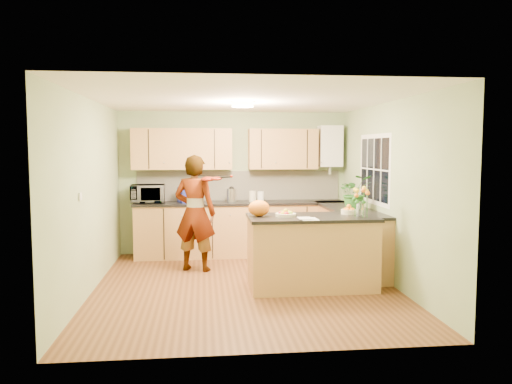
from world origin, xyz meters
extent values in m
plane|color=#543018|center=(0.00, 0.00, 0.00)|extent=(4.50, 4.50, 0.00)
cube|color=white|center=(0.00, 0.00, 2.50)|extent=(4.00, 4.50, 0.02)
cube|color=#8CA072|center=(0.00, 2.25, 1.25)|extent=(4.00, 0.02, 2.50)
cube|color=#8CA072|center=(0.00, -2.25, 1.25)|extent=(4.00, 0.02, 2.50)
cube|color=#8CA072|center=(-2.00, 0.00, 1.25)|extent=(0.02, 4.50, 2.50)
cube|color=#8CA072|center=(2.00, 0.00, 1.25)|extent=(0.02, 4.50, 2.50)
cube|color=#C3814E|center=(0.10, 1.95, 0.45)|extent=(3.60, 0.60, 0.90)
cube|color=black|center=(0.10, 1.94, 0.92)|extent=(3.64, 0.62, 0.04)
cube|color=#C3814E|center=(1.70, 0.85, 0.45)|extent=(0.60, 2.20, 0.90)
cube|color=black|center=(1.69, 0.85, 0.92)|extent=(0.62, 2.24, 0.04)
cube|color=beige|center=(0.10, 2.23, 1.20)|extent=(3.60, 0.02, 0.52)
cube|color=#C3814E|center=(-0.90, 2.08, 1.85)|extent=(1.70, 0.34, 0.70)
cube|color=#C3814E|center=(0.85, 2.08, 1.85)|extent=(1.20, 0.34, 0.70)
cube|color=white|center=(1.70, 2.09, 1.90)|extent=(0.40, 0.30, 0.72)
cylinder|color=#ACACB0|center=(1.70, 2.09, 1.50)|extent=(0.06, 0.06, 0.20)
cube|color=white|center=(1.99, 0.60, 1.55)|extent=(0.01, 1.30, 1.05)
cube|color=black|center=(1.99, 0.60, 1.55)|extent=(0.01, 1.18, 0.92)
cube|color=white|center=(-1.99, -0.60, 1.30)|extent=(0.02, 0.09, 0.09)
cylinder|color=#FFEABF|center=(0.00, 0.30, 2.46)|extent=(0.30, 0.30, 0.06)
cylinder|color=white|center=(0.00, 0.30, 2.49)|extent=(0.10, 0.10, 0.02)
cube|color=#C3814E|center=(0.88, -0.16, 0.46)|extent=(1.65, 0.82, 0.93)
cube|color=black|center=(0.88, -0.16, 0.95)|extent=(1.69, 0.86, 0.04)
cylinder|color=beige|center=(0.53, -0.16, 0.99)|extent=(0.27, 0.27, 0.04)
cylinder|color=beige|center=(1.43, -0.01, 1.00)|extent=(0.21, 0.21, 0.06)
cylinder|color=silver|center=(1.48, -0.34, 1.07)|extent=(0.10, 0.10, 0.20)
ellipsoid|color=orange|center=(0.18, -0.11, 1.07)|extent=(0.35, 0.32, 0.21)
cube|color=silver|center=(0.78, -0.46, 0.97)|extent=(0.21, 0.29, 0.01)
imported|color=#DEAA88|center=(-0.68, 0.96, 0.88)|extent=(0.75, 0.62, 1.77)
imported|color=white|center=(-1.49, 1.97, 1.09)|extent=(0.57, 0.40, 0.31)
cube|color=navy|center=(-0.79, 1.96, 1.07)|extent=(0.39, 0.35, 0.26)
cylinder|color=#ACACB0|center=(-0.06, 1.92, 1.06)|extent=(0.17, 0.17, 0.23)
sphere|color=black|center=(-0.06, 1.92, 1.21)|extent=(0.08, 0.08, 0.08)
cylinder|color=beige|center=(0.30, 1.95, 1.03)|extent=(0.13, 0.13, 0.19)
cylinder|color=white|center=(0.44, 1.94, 1.03)|extent=(0.13, 0.13, 0.18)
imported|color=#2A6B23|center=(1.70, 0.59, 1.21)|extent=(0.49, 0.43, 0.53)
camera|label=1|loc=(-0.56, -6.60, 1.86)|focal=35.00mm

